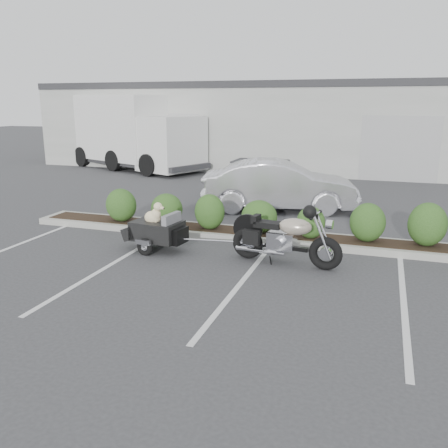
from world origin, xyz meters
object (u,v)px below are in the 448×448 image
(motorcycle, at_px, (285,239))
(sedan, at_px, (280,186))
(pet_trailer, at_px, (157,230))
(delivery_truck, at_px, (135,134))
(dumpster, at_px, (260,178))

(motorcycle, relative_size, sedan, 0.50)
(motorcycle, relative_size, pet_trailer, 1.24)
(motorcycle, distance_m, sedan, 4.84)
(motorcycle, height_order, pet_trailer, motorcycle)
(pet_trailer, relative_size, sedan, 0.41)
(motorcycle, bearing_deg, sedan, 110.66)
(pet_trailer, xyz_separation_m, delivery_truck, (-6.71, 11.37, 1.19))
(pet_trailer, bearing_deg, delivery_truck, 127.93)
(motorcycle, bearing_deg, dumpster, 115.47)
(motorcycle, xyz_separation_m, pet_trailer, (-2.78, 0.03, -0.06))
(pet_trailer, height_order, delivery_truck, delivery_truck)
(dumpster, height_order, delivery_truck, delivery_truck)
(motorcycle, xyz_separation_m, sedan, (-1.11, 4.70, 0.22))
(sedan, bearing_deg, dumpster, 14.26)
(pet_trailer, xyz_separation_m, dumpster, (0.53, 6.85, 0.15))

